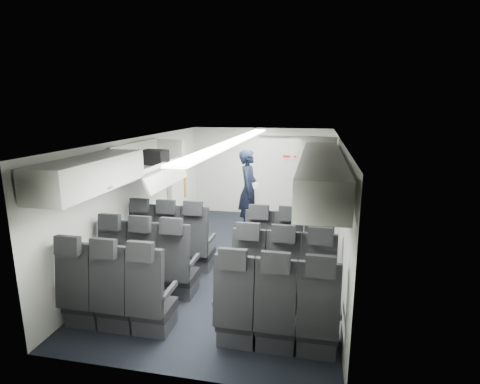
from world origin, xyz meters
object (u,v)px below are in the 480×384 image
at_px(seat_row_mid, 214,273).
at_px(flight_attendant, 249,190).
at_px(seat_row_rear, 193,307).
at_px(carry_on_bag, 155,157).
at_px(seat_row_front, 228,250).
at_px(galley_unit, 299,180).
at_px(boarding_door, 178,186).

distance_m(seat_row_mid, flight_attendant, 3.19).
xyz_separation_m(seat_row_rear, carry_on_bag, (-1.42, 2.28, 1.40)).
relative_size(seat_row_mid, carry_on_bag, 7.91).
bearing_deg(seat_row_front, carry_on_bag, 161.37).
bearing_deg(seat_row_rear, carry_on_bag, 121.90).
xyz_separation_m(seat_row_mid, seat_row_rear, (0.00, -0.90, 0.00)).
bearing_deg(seat_row_rear, galley_unit, 79.35).
xyz_separation_m(seat_row_front, boarding_door, (-1.64, 2.09, 0.55)).
bearing_deg(flight_attendant, galley_unit, -46.25).
bearing_deg(carry_on_bag, seat_row_mid, -35.60).
distance_m(seat_row_front, seat_row_rear, 1.80).
height_order(seat_row_rear, flight_attendant, flight_attendant).
bearing_deg(flight_attendant, boarding_door, 95.79).
xyz_separation_m(seat_row_rear, galley_unit, (0.95, 5.05, 0.55)).
relative_size(seat_row_mid, seat_row_rear, 1.00).
bearing_deg(flight_attendant, carry_on_bag, 142.60).
bearing_deg(seat_row_rear, seat_row_front, 90.00).
distance_m(seat_row_rear, galley_unit, 5.17).
distance_m(seat_row_front, seat_row_mid, 0.90).
distance_m(boarding_door, flight_attendant, 1.57).
height_order(seat_row_mid, flight_attendant, flight_attendant).
bearing_deg(boarding_door, galley_unit, 24.28).
height_order(seat_row_mid, seat_row_rear, same).
height_order(seat_row_front, flight_attendant, flight_attendant).
bearing_deg(seat_row_rear, seat_row_mid, 90.00).
height_order(seat_row_mid, boarding_door, boarding_door).
relative_size(seat_row_front, seat_row_rear, 1.00).
bearing_deg(flight_attendant, seat_row_front, -178.40).
distance_m(flight_attendant, carry_on_bag, 2.41).
relative_size(boarding_door, carry_on_bag, 4.42).
height_order(galley_unit, boarding_door, galley_unit).
bearing_deg(flight_attendant, seat_row_rear, -179.28).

